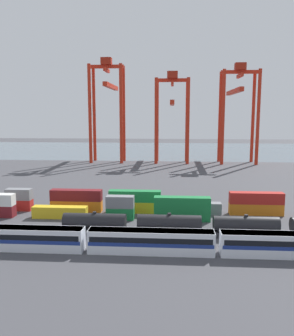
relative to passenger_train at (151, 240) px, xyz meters
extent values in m
plane|color=#424247|center=(2.24, 62.65, -2.14)|extent=(420.00, 420.00, 0.00)
cube|color=slate|center=(2.24, 170.96, -2.14)|extent=(400.00, 110.00, 0.01)
cube|color=silver|center=(-21.78, 0.00, -0.19)|extent=(20.88, 3.10, 3.90)
cube|color=navy|center=(-21.78, 0.00, -0.29)|extent=(20.46, 3.14, 0.64)
cube|color=black|center=(-21.78, 0.00, 0.49)|extent=(20.05, 3.13, 0.90)
cube|color=slate|center=(-21.78, 0.00, 1.58)|extent=(20.67, 2.85, 0.36)
cube|color=silver|center=(0.00, 0.00, -0.19)|extent=(20.88, 3.10, 3.90)
cube|color=navy|center=(0.00, 0.00, -0.29)|extent=(20.46, 3.14, 0.64)
cube|color=black|center=(0.00, 0.00, 0.49)|extent=(20.05, 3.13, 0.90)
cube|color=slate|center=(0.00, 0.00, 1.58)|extent=(20.67, 2.85, 0.36)
cube|color=silver|center=(21.78, 0.00, -0.19)|extent=(20.88, 3.10, 3.90)
cube|color=navy|center=(21.78, 0.00, -0.29)|extent=(20.46, 3.14, 0.64)
cube|color=black|center=(21.78, 0.00, 0.49)|extent=(20.05, 3.13, 0.90)
cube|color=slate|center=(21.78, 0.00, 1.58)|extent=(20.67, 2.85, 0.36)
cube|color=#232326|center=(-11.38, 8.97, -1.59)|extent=(12.06, 2.50, 1.10)
cylinder|color=black|center=(-11.38, 8.97, 0.39)|extent=(12.06, 2.88, 2.88)
cylinder|color=black|center=(-11.38, 8.97, 2.01)|extent=(0.70, 0.70, 0.36)
cube|color=#232326|center=(2.93, 8.97, -1.59)|extent=(12.06, 2.50, 1.10)
cylinder|color=black|center=(2.93, 8.97, 0.39)|extent=(12.06, 2.88, 2.88)
cylinder|color=black|center=(2.93, 8.97, 2.01)|extent=(0.70, 0.70, 0.36)
cube|color=#232326|center=(17.24, 8.97, -1.59)|extent=(12.06, 2.50, 1.10)
cylinder|color=black|center=(17.24, 8.97, 0.39)|extent=(12.06, 2.88, 2.88)
cylinder|color=black|center=(17.24, 8.97, 2.01)|extent=(0.70, 0.70, 0.36)
cube|color=maroon|center=(-34.82, 18.84, -0.84)|extent=(6.04, 2.44, 2.60)
cube|color=silver|center=(-34.82, 18.84, 1.76)|extent=(6.04, 2.44, 2.60)
cube|color=gold|center=(-21.34, 18.84, -0.84)|extent=(12.10, 2.44, 2.60)
cube|color=#197538|center=(-7.86, 18.84, -0.84)|extent=(6.04, 2.44, 2.60)
cube|color=slate|center=(-7.86, 18.84, 1.76)|extent=(6.04, 2.44, 2.60)
cube|color=#197538|center=(5.62, 18.84, -0.84)|extent=(12.10, 2.44, 2.60)
cube|color=#197538|center=(5.62, 18.84, 1.76)|extent=(12.10, 2.44, 2.60)
cube|color=#AD211C|center=(-33.05, 24.51, -0.84)|extent=(6.04, 2.44, 2.60)
cube|color=slate|center=(-33.05, 24.51, 1.76)|extent=(6.04, 2.44, 2.60)
cube|color=orange|center=(-19.13, 24.51, -0.84)|extent=(12.10, 2.44, 2.60)
cube|color=maroon|center=(-19.13, 24.51, 1.76)|extent=(12.10, 2.44, 2.60)
cube|color=gold|center=(-5.22, 24.51, -0.84)|extent=(12.10, 2.44, 2.60)
cube|color=#197538|center=(-5.22, 24.51, 1.76)|extent=(12.10, 2.44, 2.60)
cube|color=slate|center=(8.70, 24.51, -0.84)|extent=(12.10, 2.44, 2.60)
cube|color=orange|center=(22.62, 24.51, -0.84)|extent=(12.10, 2.44, 2.60)
cube|color=#AD211C|center=(22.62, 24.51, 1.76)|extent=(12.10, 2.44, 2.60)
cylinder|color=red|center=(-34.63, 107.92, 20.48)|extent=(1.50, 1.50, 45.25)
cylinder|color=red|center=(-20.16, 107.92, 20.48)|extent=(1.50, 1.50, 45.25)
cylinder|color=red|center=(-34.63, 116.95, 20.48)|extent=(1.50, 1.50, 45.25)
cylinder|color=red|center=(-20.16, 116.95, 20.48)|extent=(1.50, 1.50, 45.25)
cube|color=red|center=(-27.40, 112.44, 42.31)|extent=(16.06, 1.20, 1.60)
cube|color=red|center=(-27.40, 112.44, 40.71)|extent=(1.20, 10.63, 1.60)
cube|color=red|center=(-27.40, 124.37, 34.20)|extent=(2.00, 34.10, 2.00)
cube|color=maroon|center=(-27.40, 112.44, 44.71)|extent=(4.80, 4.00, 3.20)
cylinder|color=red|center=(-4.06, 107.57, 17.31)|extent=(1.50, 1.50, 38.90)
cylinder|color=red|center=(10.29, 107.57, 17.31)|extent=(1.50, 1.50, 38.90)
cylinder|color=red|center=(-4.06, 117.30, 17.31)|extent=(1.50, 1.50, 38.90)
cylinder|color=red|center=(10.29, 117.30, 17.31)|extent=(1.50, 1.50, 38.90)
cube|color=red|center=(3.11, 112.44, 35.96)|extent=(15.95, 1.20, 1.60)
cube|color=red|center=(3.11, 112.44, 34.36)|extent=(1.20, 11.34, 1.60)
cube|color=red|center=(3.11, 124.36, 26.00)|extent=(2.00, 34.08, 2.00)
cube|color=maroon|center=(3.11, 112.44, 38.36)|extent=(4.80, 4.00, 3.20)
cylinder|color=red|center=(25.89, 107.29, 19.03)|extent=(1.50, 1.50, 42.34)
cylinder|color=red|center=(41.36, 107.29, 19.03)|extent=(1.50, 1.50, 42.34)
cylinder|color=red|center=(25.89, 117.58, 19.03)|extent=(1.50, 1.50, 42.34)
cylinder|color=red|center=(41.36, 117.58, 19.03)|extent=(1.50, 1.50, 42.34)
cube|color=red|center=(33.62, 112.44, 39.40)|extent=(17.07, 1.20, 1.60)
cube|color=red|center=(33.62, 112.44, 37.80)|extent=(1.20, 11.89, 1.60)
cube|color=red|center=(33.62, 126.27, 31.58)|extent=(2.00, 39.53, 2.00)
cube|color=maroon|center=(33.62, 112.44, 41.80)|extent=(4.80, 4.00, 3.20)
camera|label=1|loc=(3.37, -56.84, 20.79)|focal=38.40mm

